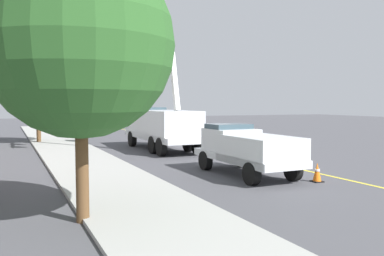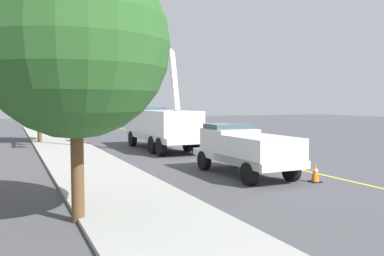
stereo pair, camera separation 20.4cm
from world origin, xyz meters
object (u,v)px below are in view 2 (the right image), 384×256
passing_minivan (188,126)px  traffic_cone_mid_front (170,138)px  utility_bucket_truck (161,124)px  traffic_signal_mast (82,68)px  traffic_cone_leading (315,173)px  service_pickup_truck (245,148)px

passing_minivan → traffic_cone_mid_front: passing_minivan is taller
utility_bucket_truck → traffic_signal_mast: (1.95, 4.59, 3.57)m
traffic_cone_mid_front → passing_minivan: bearing=-38.5°
passing_minivan → traffic_cone_leading: 19.86m
passing_minivan → service_pickup_truck: bearing=165.6°
passing_minivan → traffic_cone_leading: (-19.66, 2.73, -0.61)m
passing_minivan → traffic_signal_mast: 11.69m
service_pickup_truck → traffic_cone_mid_front: (13.59, -1.46, -0.70)m
utility_bucket_truck → service_pickup_truck: utility_bucket_truck is taller
traffic_cone_mid_front → traffic_signal_mast: bearing=104.6°
service_pickup_truck → traffic_signal_mast: size_ratio=0.72×
utility_bucket_truck → traffic_cone_leading: size_ratio=11.33×
traffic_cone_leading → traffic_cone_mid_front: bearing=1.0°
utility_bucket_truck → traffic_cone_mid_front: size_ratio=9.66×
traffic_signal_mast → service_pickup_truck: bearing=-157.3°
utility_bucket_truck → traffic_signal_mast: 6.13m
service_pickup_truck → traffic_signal_mast: 13.54m
traffic_cone_mid_front → utility_bucket_truck: bearing=153.0°
service_pickup_truck → passing_minivan: (17.37, -4.46, -0.15)m
traffic_cone_mid_front → traffic_signal_mast: (-1.68, 6.44, 4.77)m
utility_bucket_truck → traffic_signal_mast: traffic_signal_mast is taller
passing_minivan → traffic_cone_mid_front: (-3.78, 3.00, -0.55)m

